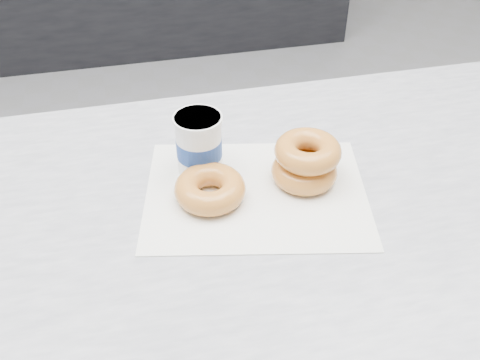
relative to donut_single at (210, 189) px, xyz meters
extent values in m
plane|color=gray|center=(0.05, 0.54, -0.92)|extent=(5.00, 5.00, 0.00)
cube|color=#B6B6BA|center=(0.05, -0.06, -0.04)|extent=(3.06, 0.76, 0.04)
cube|color=silver|center=(0.07, 0.00, -0.02)|extent=(0.39, 0.32, 0.00)
torus|color=#CD7A38|center=(0.00, 0.00, 0.00)|extent=(0.12, 0.12, 0.04)
torus|color=#CD7A38|center=(0.15, 0.01, 0.00)|extent=(0.10, 0.10, 0.04)
torus|color=#CD7A38|center=(0.16, 0.01, 0.04)|extent=(0.15, 0.15, 0.04)
cylinder|color=white|center=(0.00, 0.07, 0.03)|extent=(0.09, 0.09, 0.10)
cylinder|color=white|center=(0.00, 0.07, 0.08)|extent=(0.08, 0.08, 0.01)
cylinder|color=navy|center=(0.00, 0.07, 0.03)|extent=(0.09, 0.09, 0.03)
camera|label=1|loc=(-0.09, -0.61, 0.52)|focal=40.00mm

